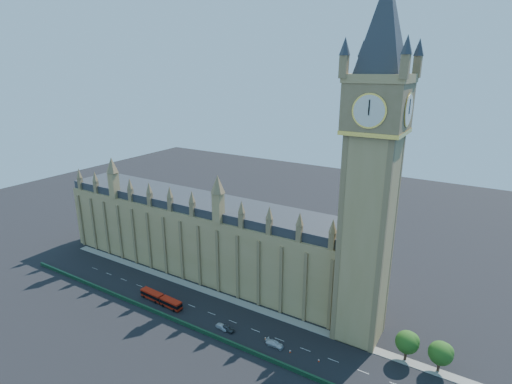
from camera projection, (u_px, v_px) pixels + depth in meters
The scene contains 15 objects.
ground at pixel (222, 317), 122.49m from camera, with size 400.00×400.00×0.00m, color black.
palace_westminster at pixel (202, 234), 148.70m from camera, with size 120.00×20.00×28.00m.
elizabeth_tower at pixel (374, 147), 98.71m from camera, with size 20.59×20.59×105.00m.
bridge_parapet at pixel (204, 332), 114.97m from camera, with size 160.00×0.60×1.20m, color #1E4C2D.
kerb_north at pixel (239, 302), 130.20m from camera, with size 160.00×3.00×0.16m, color gray.
tree_east_near at pixel (408, 342), 103.06m from camera, with size 6.00×6.00×8.50m.
tree_east_far at pixel (442, 353), 99.08m from camera, with size 6.00×6.00×8.50m.
red_bus at pixel (161, 299), 129.53m from camera, with size 17.09×3.50×2.89m.
car_grey at pixel (227, 328), 116.21m from camera, with size 1.84×4.57×1.56m, color #3D4045.
car_silver at pixel (222, 327), 116.91m from camera, with size 1.43×4.10×1.35m, color #989AA0.
car_white at pixel (275, 344), 109.75m from camera, with size 2.09×5.13×1.49m, color silver.
cone_a at pixel (265, 338), 112.59m from camera, with size 0.62×0.62×0.75m.
cone_b at pixel (270, 344), 110.36m from camera, with size 0.61×0.61×0.73m.
cone_c at pixel (290, 351), 107.39m from camera, with size 0.59×0.59×0.79m.
cone_d at pixel (319, 360), 104.04m from camera, with size 0.63×0.63×0.76m.
Camera 1 is at (63.80, -84.51, 73.41)m, focal length 28.00 mm.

